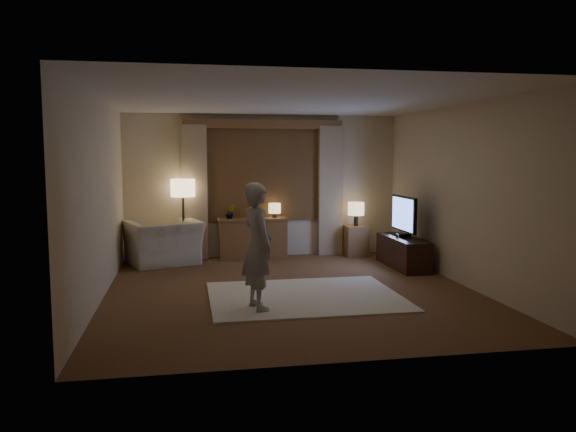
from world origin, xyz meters
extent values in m
cube|color=brown|center=(0.00, 0.00, -0.01)|extent=(5.00, 5.50, 0.02)
cube|color=silver|center=(0.00, 0.00, 2.61)|extent=(5.00, 5.50, 0.02)
cube|color=beige|center=(0.00, 2.76, 1.30)|extent=(5.00, 0.02, 2.60)
cube|color=beige|center=(0.00, -2.76, 1.30)|extent=(5.00, 0.02, 2.60)
cube|color=beige|center=(-2.51, 0.00, 1.30)|extent=(0.02, 5.50, 2.60)
cube|color=beige|center=(2.51, 0.00, 1.30)|extent=(0.02, 5.50, 2.60)
cube|color=black|center=(0.00, 2.73, 1.55)|extent=(2.00, 0.01, 1.70)
cube|color=brown|center=(0.00, 2.72, 1.55)|extent=(2.08, 0.04, 1.78)
cube|color=tan|center=(-1.25, 2.65, 1.20)|extent=(0.45, 0.12, 2.40)
cube|color=tan|center=(1.25, 2.65, 1.20)|extent=(0.45, 0.12, 2.40)
cube|color=brown|center=(0.00, 2.67, 2.42)|extent=(2.90, 0.14, 0.16)
cube|color=beige|center=(0.12, -0.38, 0.01)|extent=(2.50, 2.00, 0.02)
cube|color=brown|center=(-0.23, 2.50, 0.35)|extent=(1.20, 0.40, 0.70)
cube|color=brown|center=(-0.23, 2.50, 0.80)|extent=(0.16, 0.02, 0.20)
imported|color=#999999|center=(-0.63, 2.50, 0.85)|extent=(0.17, 0.13, 0.30)
cylinder|color=black|center=(0.17, 2.50, 0.76)|extent=(0.08, 0.08, 0.12)
cylinder|color=#FFD999|center=(0.17, 2.50, 0.91)|extent=(0.22, 0.22, 0.18)
cylinder|color=black|center=(-1.45, 2.50, 0.01)|extent=(0.31, 0.31, 0.03)
cylinder|color=black|center=(-1.45, 2.50, 0.58)|extent=(0.04, 0.04, 1.15)
cylinder|color=#FFD999|center=(-1.45, 2.50, 1.30)|extent=(0.42, 0.42, 0.31)
imported|color=beige|center=(-1.79, 2.21, 0.38)|extent=(1.44, 1.36, 0.75)
cube|color=brown|center=(1.69, 2.45, 0.28)|extent=(0.40, 0.40, 0.56)
cylinder|color=black|center=(1.69, 2.45, 0.66)|extent=(0.08, 0.08, 0.20)
cylinder|color=#FFD999|center=(1.69, 2.45, 0.88)|extent=(0.30, 0.30, 0.24)
cube|color=black|center=(2.15, 1.27, 0.25)|extent=(0.45, 1.40, 0.50)
cube|color=black|center=(2.15, 1.27, 0.53)|extent=(0.23, 0.11, 0.06)
cube|color=black|center=(2.15, 1.27, 0.90)|extent=(0.05, 0.95, 0.58)
cube|color=#5D85FF|center=(2.12, 1.27, 0.90)|extent=(0.00, 0.89, 0.52)
imported|color=#A9A39C|center=(-0.57, -0.88, 0.78)|extent=(0.49, 0.63, 1.53)
camera|label=1|loc=(-1.41, -7.47, 1.86)|focal=35.00mm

